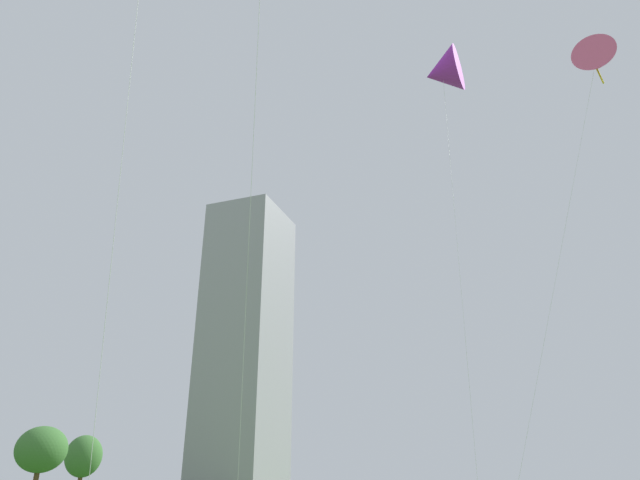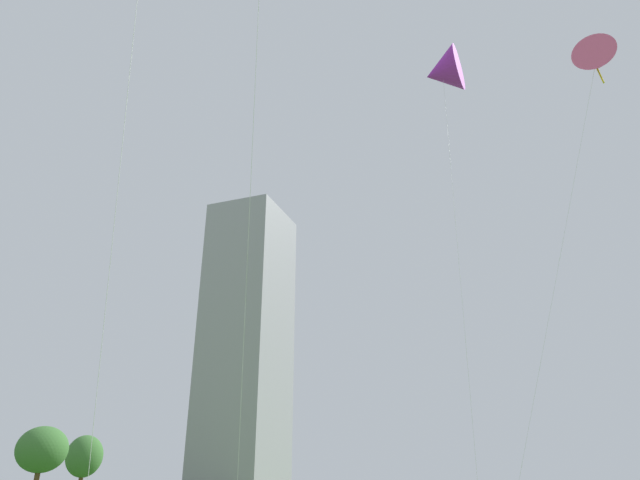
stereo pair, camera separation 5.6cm
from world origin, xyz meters
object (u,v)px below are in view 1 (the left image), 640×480
at_px(kite_flying_2, 596,61).
at_px(park_tree_1, 41,450).
at_px(kite_flying_3, 443,72).
at_px(distant_highrise_0, 246,342).
at_px(park_tree_2, 84,457).

distance_m(kite_flying_2, park_tree_1, 42.67).
xyz_separation_m(kite_flying_2, park_tree_1, (-36.03, 3.25, -22.62)).
bearing_deg(park_tree_1, kite_flying_3, -7.76).
distance_m(kite_flying_3, park_tree_1, 35.15).
bearing_deg(kite_flying_2, kite_flying_3, -177.83).
bearing_deg(distant_highrise_0, kite_flying_2, -50.57).
relative_size(kite_flying_3, distant_highrise_0, 0.43).
bearing_deg(park_tree_2, park_tree_1, -69.63).
bearing_deg(kite_flying_2, park_tree_2, 159.14).
distance_m(park_tree_1, park_tree_2, 13.02).
height_order(kite_flying_3, park_tree_1, kite_flying_3).
xyz_separation_m(kite_flying_3, park_tree_1, (-26.50, 3.61, -22.81)).
height_order(kite_flying_2, park_tree_1, kite_flying_2).
relative_size(park_tree_1, park_tree_2, 0.92).
bearing_deg(kite_flying_3, park_tree_2, 152.99).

